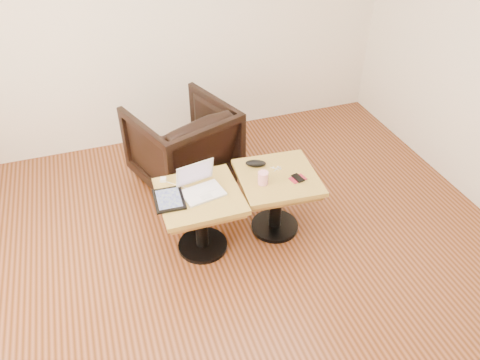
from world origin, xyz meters
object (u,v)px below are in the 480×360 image
object	(u,v)px
striped_cup	(263,178)
laptop	(200,186)
side_table_right	(277,189)
side_table_left	(200,208)
armchair	(183,144)

from	to	relation	value
striped_cup	laptop	bearing A→B (deg)	172.13
side_table_right	laptop	bearing A→B (deg)	-176.30
side_table_left	striped_cup	bearing A→B (deg)	-3.60
side_table_right	armchair	xyz separation A→B (m)	(-0.54, 0.91, -0.03)
armchair	striped_cup	bearing A→B (deg)	91.90
side_table_left	side_table_right	distance (m)	0.62
striped_cup	armchair	xyz separation A→B (m)	(-0.39, 0.97, -0.21)
side_table_left	armchair	world-z (taller)	armchair
side_table_right	armchair	world-z (taller)	armchair
side_table_right	striped_cup	size ratio (longest dim) A/B	6.38
side_table_left	striped_cup	world-z (taller)	striped_cup
side_table_right	striped_cup	bearing A→B (deg)	-154.47
striped_cup	armchair	world-z (taller)	armchair
laptop	striped_cup	bearing A→B (deg)	-18.72
striped_cup	side_table_left	bearing A→B (deg)	176.16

